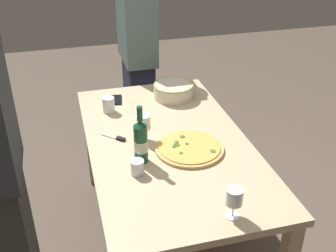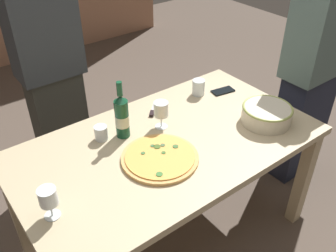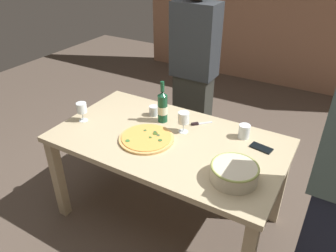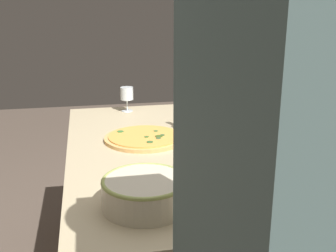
{
  "view_description": "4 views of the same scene",
  "coord_description": "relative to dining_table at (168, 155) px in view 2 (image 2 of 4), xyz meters",
  "views": [
    {
      "loc": [
        -1.97,
        0.53,
        2.01
      ],
      "look_at": [
        0.0,
        0.0,
        0.85
      ],
      "focal_mm": 44.86,
      "sensor_mm": 36.0,
      "label": 1
    },
    {
      "loc": [
        -0.93,
        -1.22,
        1.92
      ],
      "look_at": [
        0.0,
        0.0,
        0.85
      ],
      "focal_mm": 39.38,
      "sensor_mm": 36.0,
      "label": 2
    },
    {
      "loc": [
        0.95,
        -1.62,
        1.97
      ],
      "look_at": [
        0.0,
        0.0,
        0.85
      ],
      "focal_mm": 34.45,
      "sensor_mm": 36.0,
      "label": 3
    },
    {
      "loc": [
        1.73,
        -0.36,
        1.37
      ],
      "look_at": [
        0.0,
        0.0,
        0.85
      ],
      "focal_mm": 43.97,
      "sensor_mm": 36.0,
      "label": 4
    }
  ],
  "objects": [
    {
      "name": "ground_plane",
      "position": [
        0.0,
        0.0,
        -0.66
      ],
      "size": [
        8.0,
        8.0,
        0.0
      ],
      "primitive_type": "plane",
      "color": "brown"
    },
    {
      "name": "dining_table",
      "position": [
        0.0,
        0.0,
        0.0
      ],
      "size": [
        1.6,
        0.9,
        0.75
      ],
      "color": "#C2AF88",
      "rests_on": "ground"
    },
    {
      "name": "pizza",
      "position": [
        -0.12,
        -0.09,
        0.1
      ],
      "size": [
        0.38,
        0.38,
        0.03
      ],
      "color": "#E1AA62",
      "rests_on": "dining_table"
    },
    {
      "name": "serving_bowl",
      "position": [
        0.55,
        -0.19,
        0.15
      ],
      "size": [
        0.28,
        0.28,
        0.1
      ],
      "color": "beige",
      "rests_on": "dining_table"
    },
    {
      "name": "wine_bottle",
      "position": [
        -0.16,
        0.19,
        0.22
      ],
      "size": [
        0.07,
        0.07,
        0.32
      ],
      "color": "#154A2D",
      "rests_on": "dining_table"
    },
    {
      "name": "wine_glass_near_pizza",
      "position": [
        -0.68,
        -0.11,
        0.2
      ],
      "size": [
        0.08,
        0.08,
        0.15
      ],
      "color": "white",
      "rests_on": "dining_table"
    },
    {
      "name": "wine_glass_by_bottle",
      "position": [
        0.05,
        0.13,
        0.2
      ],
      "size": [
        0.08,
        0.08,
        0.16
      ],
      "color": "white",
      "rests_on": "dining_table"
    },
    {
      "name": "cup_amber",
      "position": [
        0.45,
        0.27,
        0.14
      ],
      "size": [
        0.08,
        0.08,
        0.1
      ],
      "primitive_type": "cylinder",
      "color": "white",
      "rests_on": "dining_table"
    },
    {
      "name": "cup_ceramic",
      "position": [
        -0.26,
        0.23,
        0.13
      ],
      "size": [
        0.07,
        0.07,
        0.08
      ],
      "primitive_type": "cylinder",
      "color": "white",
      "rests_on": "dining_table"
    },
    {
      "name": "cell_phone",
      "position": [
        0.6,
        0.2,
        0.1
      ],
      "size": [
        0.15,
        0.09,
        0.01
      ],
      "primitive_type": "cube",
      "rotation": [
        0.0,
        0.0,
        4.54
      ],
      "color": "black",
      "rests_on": "dining_table"
    },
    {
      "name": "pizza_knife",
      "position": [
        0.1,
        0.28,
        0.1
      ],
      "size": [
        0.13,
        0.13,
        0.02
      ],
      "color": "silver",
      "rests_on": "dining_table"
    },
    {
      "name": "person_host",
      "position": [
        -0.25,
        0.89,
        0.24
      ],
      "size": [
        0.39,
        0.24,
        1.74
      ],
      "rotation": [
        0.0,
        0.0,
        -1.3
      ],
      "color": "#30312B",
      "rests_on": "ground"
    },
    {
      "name": "person_guest_left",
      "position": [
        1.16,
        -0.06,
        0.17
      ],
      "size": [
        0.46,
        0.24,
        1.65
      ],
      "rotation": [
        0.0,
        0.0,
        3.09
      ],
      "color": "#1F2538",
      "rests_on": "ground"
    }
  ]
}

